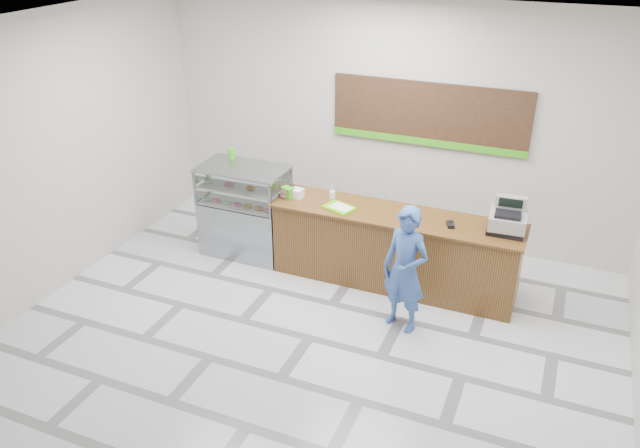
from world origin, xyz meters
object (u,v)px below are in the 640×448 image
at_px(cash_register, 508,219).
at_px(sales_counter, 394,249).
at_px(display_case, 245,210).
at_px(serving_tray, 339,207).
at_px(customer, 405,270).

bearing_deg(cash_register, sales_counter, 179.44).
height_order(sales_counter, display_case, display_case).
bearing_deg(display_case, cash_register, 1.24).
relative_size(sales_counter, serving_tray, 7.01).
bearing_deg(serving_tray, customer, -15.02).
bearing_deg(sales_counter, cash_register, 3.25).
xyz_separation_m(cash_register, serving_tray, (-2.10, -0.19, -0.14)).
bearing_deg(display_case, serving_tray, -4.48).
height_order(sales_counter, customer, customer).
bearing_deg(sales_counter, serving_tray, -170.95).
bearing_deg(customer, serving_tray, 162.52).
bearing_deg(sales_counter, display_case, -179.99).
height_order(display_case, serving_tray, display_case).
distance_m(sales_counter, serving_tray, 0.91).
xyz_separation_m(display_case, cash_register, (3.58, 0.08, 0.51)).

